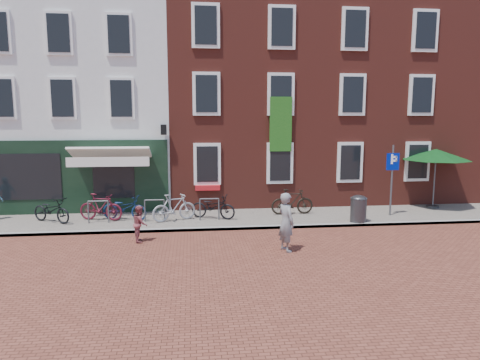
{
  "coord_description": "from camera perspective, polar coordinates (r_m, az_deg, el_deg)",
  "views": [
    {
      "loc": [
        -0.13,
        -14.5,
        3.92
      ],
      "look_at": [
        1.63,
        1.13,
        1.6
      ],
      "focal_mm": 32.34,
      "sensor_mm": 36.0,
      "label": 1
    }
  ],
  "objects": [
    {
      "name": "bicycle_1",
      "position": [
        16.78,
        -17.9,
        -3.41
      ],
      "size": [
        1.74,
        0.91,
        1.01
      ],
      "primitive_type": "imported",
      "rotation": [
        0.0,
        0.0,
        1.3
      ],
      "color": "#52121F",
      "rests_on": "sidewalk"
    },
    {
      "name": "ground",
      "position": [
        15.02,
        -5.75,
        -6.76
      ],
      "size": [
        80.0,
        80.0,
        0.0
      ],
      "primitive_type": "plane",
      "color": "brown"
    },
    {
      "name": "building_brick_mid",
      "position": [
        21.64,
        -0.8,
        11.27
      ],
      "size": [
        6.0,
        8.0,
        10.0
      ],
      "primitive_type": "cube",
      "color": "maroon",
      "rests_on": "ground"
    },
    {
      "name": "woman",
      "position": [
        12.71,
        6.1,
        -5.54
      ],
      "size": [
        0.62,
        0.74,
        1.74
      ],
      "primitive_type": "imported",
      "rotation": [
        0.0,
        0.0,
        1.95
      ],
      "color": "slate",
      "rests_on": "ground"
    },
    {
      "name": "parasol",
      "position": [
        19.76,
        24.46,
        3.34
      ],
      "size": [
        2.8,
        2.8,
        2.57
      ],
      "color": "#4C4C4F",
      "rests_on": "sidewalk"
    },
    {
      "name": "building_stucco",
      "position": [
        22.05,
        -19.47,
        9.44
      ],
      "size": [
        8.0,
        8.0,
        9.0
      ],
      "primitive_type": "cube",
      "color": "silver",
      "rests_on": "ground"
    },
    {
      "name": "bicycle_3",
      "position": [
        16.08,
        -8.68,
        -3.6
      ],
      "size": [
        1.73,
        1.08,
        1.01
      ],
      "primitive_type": "imported",
      "rotation": [
        0.0,
        0.0,
        1.97
      ],
      "color": "#99999C",
      "rests_on": "sidewalk"
    },
    {
      "name": "building_brick_right",
      "position": [
        23.02,
        14.52,
        10.83
      ],
      "size": [
        6.0,
        8.0,
        10.0
      ],
      "primitive_type": "cube",
      "color": "maroon",
      "rests_on": "ground"
    },
    {
      "name": "boy",
      "position": [
        14.02,
        -13.06,
        -5.61
      ],
      "size": [
        0.51,
        0.61,
        1.15
      ],
      "primitive_type": "imported",
      "rotation": [
        0.0,
        0.0,
        1.7
      ],
      "color": "brown",
      "rests_on": "ground"
    },
    {
      "name": "parking_sign",
      "position": [
        17.59,
        19.44,
        1.1
      ],
      "size": [
        0.5,
        0.07,
        2.74
      ],
      "color": "#4C4C4F",
      "rests_on": "sidewalk"
    },
    {
      "name": "sidewalk",
      "position": [
        16.5,
        -2.34,
        -5.16
      ],
      "size": [
        24.0,
        3.0,
        0.1
      ],
      "primitive_type": "cube",
      "color": "slate",
      "rests_on": "ground"
    },
    {
      "name": "filler_right",
      "position": [
        26.02,
        28.13,
        8.71
      ],
      "size": [
        7.0,
        8.0,
        9.0
      ],
      "primitive_type": "cube",
      "color": "maroon",
      "rests_on": "ground"
    },
    {
      "name": "bicycle_0",
      "position": [
        17.1,
        -23.61,
        -3.66
      ],
      "size": [
        1.79,
        1.41,
        0.91
      ],
      "primitive_type": "imported",
      "rotation": [
        0.0,
        0.0,
        1.02
      ],
      "color": "black",
      "rests_on": "sidewalk"
    },
    {
      "name": "bicycle_5",
      "position": [
        17.07,
        6.9,
        -2.86
      ],
      "size": [
        1.69,
        0.53,
        1.01
      ],
      "primitive_type": "imported",
      "rotation": [
        0.0,
        0.0,
        1.61
      ],
      "color": "black",
      "rests_on": "sidewalk"
    },
    {
      "name": "bicycle_4",
      "position": [
        16.31,
        -3.56,
        -3.53
      ],
      "size": [
        1.82,
        1.24,
        0.91
      ],
      "primitive_type": "imported",
      "rotation": [
        0.0,
        0.0,
        1.16
      ],
      "color": "black",
      "rests_on": "sidewalk"
    },
    {
      "name": "bicycle_2",
      "position": [
        16.64,
        -14.99,
        -3.56
      ],
      "size": [
        1.83,
        1.09,
        0.91
      ],
      "primitive_type": "imported",
      "rotation": [
        0.0,
        0.0,
        1.27
      ],
      "color": "navy",
      "rests_on": "sidewalk"
    },
    {
      "name": "litter_bin",
      "position": [
        16.31,
        15.36,
        -3.48
      ],
      "size": [
        0.57,
        0.57,
        1.05
      ],
      "color": "#373739",
      "rests_on": "sidewalk"
    }
  ]
}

